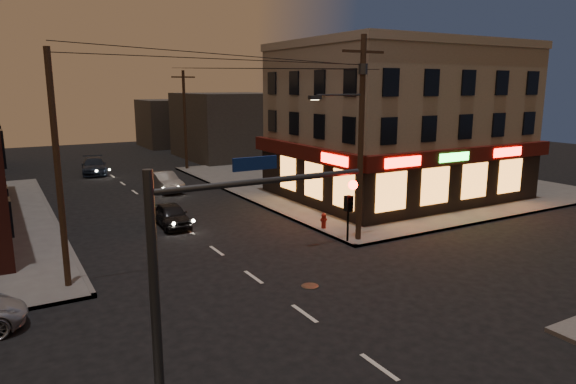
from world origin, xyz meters
TOP-DOWN VIEW (x-y plane):
  - ground at (0.00, 0.00)m, footprint 120.00×120.00m
  - sidewalk_ne at (18.00, 19.00)m, footprint 24.00×28.00m
  - pizza_building at (15.93, 13.43)m, footprint 15.85×12.85m
  - bg_building_ne_a at (14.00, 38.00)m, footprint 10.00×12.00m
  - bg_building_ne_b at (12.00, 52.00)m, footprint 8.00×8.00m
  - utility_pole_main at (6.68, 5.80)m, footprint 4.20×0.44m
  - utility_pole_far at (6.80, 32.00)m, footprint 0.26×0.26m
  - utility_pole_west at (-6.80, 6.50)m, footprint 0.24×0.24m
  - traffic_signal at (-5.57, -5.60)m, footprint 4.49×0.32m
  - sedan_near at (-0.50, 13.40)m, footprint 1.71×3.88m
  - sedan_mid at (2.06, 23.27)m, footprint 1.92×4.52m
  - sedan_far at (-1.16, 34.00)m, footprint 2.71×5.26m
  - fire_hydrant at (6.40, 8.34)m, footprint 0.36×0.36m

SIDE VIEW (x-z plane):
  - ground at x=0.00m, z-range 0.00..0.00m
  - sidewalk_ne at x=18.00m, z-range 0.00..0.15m
  - fire_hydrant at x=6.40m, z-range 0.19..1.03m
  - sedan_near at x=-0.50m, z-range 0.00..1.30m
  - sedan_mid at x=2.06m, z-range 0.00..1.45m
  - sedan_far at x=-1.16m, z-range 0.00..1.46m
  - bg_building_ne_b at x=12.00m, z-range 0.00..6.00m
  - bg_building_ne_a at x=14.00m, z-range 0.00..7.00m
  - traffic_signal at x=-5.57m, z-range 0.92..7.39m
  - utility_pole_far at x=6.80m, z-range 0.15..9.15m
  - utility_pole_west at x=-6.80m, z-range 0.15..9.15m
  - pizza_building at x=15.93m, z-range 0.10..10.60m
  - utility_pole_main at x=6.68m, z-range 0.76..10.76m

